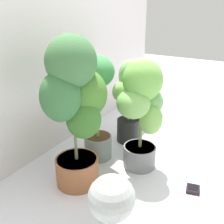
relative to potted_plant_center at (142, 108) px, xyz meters
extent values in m
plane|color=silver|center=(-0.02, -0.15, -0.44)|extent=(8.00, 8.00, 0.00)
cube|color=silver|center=(-0.02, 0.70, 0.56)|extent=(3.20, 0.01, 2.00)
cylinder|color=slate|center=(0.00, 0.01, -0.36)|extent=(0.22, 0.22, 0.15)
cylinder|color=#3D3223|center=(0.00, 0.01, -0.29)|extent=(0.21, 0.21, 0.02)
cylinder|color=olive|center=(0.00, 0.01, -0.02)|extent=(0.02, 0.02, 0.53)
ellipsoid|color=#6FB34C|center=(0.00, 0.01, 0.18)|extent=(0.33, 0.34, 0.27)
ellipsoid|color=#79B45B|center=(-0.07, 0.03, 0.04)|extent=(0.22, 0.23, 0.19)
ellipsoid|color=#6FAD5D|center=(0.08, -0.02, 0.02)|extent=(0.25, 0.25, 0.18)
ellipsoid|color=#7BB654|center=(0.01, -0.06, -0.07)|extent=(0.19, 0.19, 0.21)
cylinder|color=#965834|center=(-0.37, 0.26, -0.35)|extent=(0.27, 0.27, 0.17)
cylinder|color=#422F1B|center=(-0.37, 0.26, -0.27)|extent=(0.25, 0.25, 0.02)
cylinder|color=#64714A|center=(-0.37, 0.26, 0.08)|extent=(0.02, 0.02, 0.69)
ellipsoid|color=#3B6B3C|center=(-0.37, 0.26, 0.34)|extent=(0.39, 0.39, 0.29)
ellipsoid|color=#346837|center=(-0.45, 0.28, 0.16)|extent=(0.32, 0.32, 0.28)
ellipsoid|color=#43782B|center=(-0.28, 0.25, 0.13)|extent=(0.33, 0.32, 0.30)
ellipsoid|color=#366B27|center=(-0.36, 0.20, 0.01)|extent=(0.26, 0.27, 0.23)
cylinder|color=black|center=(0.29, 0.25, -0.35)|extent=(0.18, 0.18, 0.19)
cylinder|color=#422C1F|center=(0.29, 0.25, -0.26)|extent=(0.17, 0.17, 0.02)
cylinder|color=#5C703E|center=(0.29, 0.25, -0.05)|extent=(0.02, 0.02, 0.41)
ellipsoid|color=#77B65B|center=(0.29, 0.25, 0.11)|extent=(0.20, 0.20, 0.24)
ellipsoid|color=#75B14F|center=(0.21, 0.27, 0.00)|extent=(0.17, 0.16, 0.15)
ellipsoid|color=#6FA45C|center=(0.35, 0.22, -0.01)|extent=(0.17, 0.17, 0.17)
ellipsoid|color=#69B450|center=(0.30, 0.18, -0.09)|extent=(0.17, 0.17, 0.13)
cylinder|color=slate|center=(-0.04, 0.32, -0.35)|extent=(0.20, 0.20, 0.17)
cylinder|color=#482B19|center=(-0.04, 0.32, -0.28)|extent=(0.18, 0.18, 0.02)
cylinder|color=olive|center=(-0.04, 0.32, 0.00)|extent=(0.02, 0.02, 0.54)
ellipsoid|color=#398146|center=(-0.04, 0.32, 0.21)|extent=(0.30, 0.29, 0.21)
ellipsoid|color=#44782F|center=(-0.12, 0.35, 0.07)|extent=(0.22, 0.23, 0.17)
cube|color=black|center=(-0.08, -0.40, -0.43)|extent=(0.10, 0.10, 0.02)
cube|color=black|center=(-0.08, -0.40, -0.42)|extent=(0.08, 0.08, 0.00)
sphere|color=#A1AAA3|center=(-0.66, -0.16, -0.18)|extent=(0.29, 0.29, 0.22)
camera|label=1|loc=(-1.49, -0.66, 0.64)|focal=43.48mm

